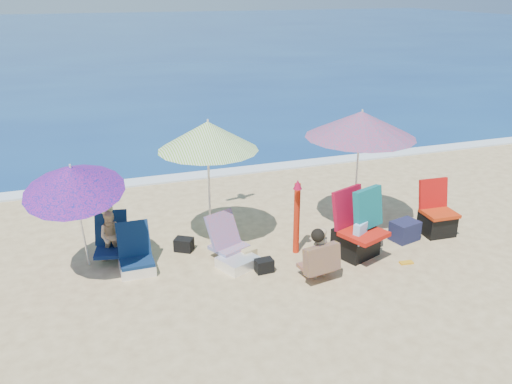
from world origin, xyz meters
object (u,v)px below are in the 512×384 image
object	(u,v)px
umbrella_striped	(208,136)
chair_navy	(136,259)
chair_rainbow	(232,251)
umbrella_turquoise	(361,124)
camp_chair_right	(358,232)
camp_chair_left	(437,218)
person_left	(112,235)
umbrella_blue	(72,179)
person_center	(320,255)
furled_umbrella	(297,212)

from	to	relation	value
umbrella_striped	chair_navy	xyz separation A→B (m)	(-1.34, -0.54, -1.71)
umbrella_striped	chair_rainbow	world-z (taller)	umbrella_striped
umbrella_turquoise	camp_chair_right	distance (m)	1.88
umbrella_turquoise	camp_chair_left	xyz separation A→B (m)	(1.25, -0.72, -1.64)
umbrella_turquoise	chair_navy	size ratio (longest dim) A/B	3.04
umbrella_striped	camp_chair_left	xyz separation A→B (m)	(3.89, -0.94, -1.61)
umbrella_striped	person_left	size ratio (longest dim) A/B	2.31
umbrella_turquoise	umbrella_striped	world-z (taller)	umbrella_turquoise
chair_navy	camp_chair_left	xyz separation A→B (m)	(5.22, -0.40, 0.10)
umbrella_blue	person_left	bearing A→B (deg)	46.85
umbrella_blue	chair_navy	xyz separation A→B (m)	(0.78, 0.01, -1.42)
umbrella_blue	camp_chair_left	bearing A→B (deg)	-3.67
umbrella_striped	person_center	distance (m)	2.59
chair_rainbow	furled_umbrella	bearing A→B (deg)	-1.92
camp_chair_left	person_center	distance (m)	2.78
furled_umbrella	umbrella_blue	bearing A→B (deg)	175.47
camp_chair_left	umbrella_striped	bearing A→B (deg)	166.35
umbrella_turquoise	chair_rainbow	world-z (taller)	umbrella_turquoise
chair_navy	chair_rainbow	world-z (taller)	chair_rainbow
umbrella_striped	chair_rainbow	distance (m)	1.88
chair_navy	person_left	bearing A→B (deg)	121.75
camp_chair_right	person_center	world-z (taller)	camp_chair_right
camp_chair_right	camp_chair_left	bearing A→B (deg)	9.31
umbrella_blue	person_center	xyz separation A→B (m)	(3.34, -1.17, -1.20)
umbrella_striped	umbrella_blue	bearing A→B (deg)	-165.25
chair_navy	camp_chair_right	bearing A→B (deg)	-11.23
camp_chair_right	umbrella_turquoise	bearing A→B (deg)	63.10
camp_chair_right	person_center	distance (m)	1.03
person_center	camp_chair_right	bearing A→B (deg)	28.65
person_center	umbrella_striped	bearing A→B (deg)	125.33
furled_umbrella	person_center	size ratio (longest dim) A/B	1.59
umbrella_blue	chair_navy	world-z (taller)	umbrella_blue
furled_umbrella	umbrella_turquoise	bearing A→B (deg)	22.92
umbrella_blue	person_left	xyz separation A→B (m)	(0.48, 0.51, -1.18)
person_left	umbrella_striped	bearing A→B (deg)	1.71
umbrella_blue	person_center	world-z (taller)	umbrella_blue
umbrella_striped	chair_rainbow	bearing A→B (deg)	-79.75
umbrella_blue	umbrella_striped	bearing A→B (deg)	14.75
camp_chair_right	furled_umbrella	bearing A→B (deg)	155.65
umbrella_turquoise	chair_navy	xyz separation A→B (m)	(-3.97, -0.32, -1.74)
chair_navy	person_left	size ratio (longest dim) A/B	0.76
chair_navy	umbrella_turquoise	bearing A→B (deg)	4.55
umbrella_blue	camp_chair_right	bearing A→B (deg)	-9.01
chair_navy	person_left	xyz separation A→B (m)	(-0.31, 0.49, 0.24)
furled_umbrella	camp_chair_left	bearing A→B (deg)	-2.58
chair_navy	furled_umbrella	bearing A→B (deg)	-6.23
chair_rainbow	person_left	xyz separation A→B (m)	(-1.79, 0.74, 0.23)
camp_chair_left	camp_chair_right	xyz separation A→B (m)	(-1.76, -0.29, 0.14)
furled_umbrella	chair_navy	size ratio (longest dim) A/B	1.86
umbrella_blue	person_center	bearing A→B (deg)	-19.25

